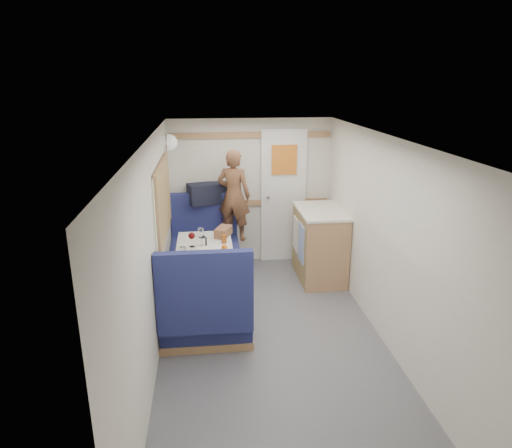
{
  "coord_description": "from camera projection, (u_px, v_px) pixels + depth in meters",
  "views": [
    {
      "loc": [
        -0.6,
        -3.84,
        2.51
      ],
      "look_at": [
        -0.08,
        0.9,
        0.97
      ],
      "focal_mm": 32.0,
      "sensor_mm": 36.0,
      "label": 1
    }
  ],
  "objects": [
    {
      "name": "dinette_table",
      "position": [
        205.0,
        257.0,
        5.17
      ],
      "size": [
        0.62,
        0.92,
        0.72
      ],
      "color": "white",
      "rests_on": "floor"
    },
    {
      "name": "rear_door",
      "position": [
        283.0,
        194.0,
        6.31
      ],
      "size": [
        0.62,
        0.12,
        1.86
      ],
      "color": "white",
      "rests_on": "wall_back"
    },
    {
      "name": "beer_glass",
      "position": [
        224.0,
        239.0,
        5.15
      ],
      "size": [
        0.06,
        0.06,
        0.09
      ],
      "primitive_type": "cylinder",
      "color": "#944615",
      "rests_on": "dinette_table"
    },
    {
      "name": "tray",
      "position": [
        208.0,
        252.0,
        4.88
      ],
      "size": [
        0.25,
        0.33,
        0.02
      ],
      "primitive_type": "cube",
      "rotation": [
        0.0,
        0.0,
        -0.03
      ],
      "color": "white",
      "rests_on": "dinette_table"
    },
    {
      "name": "ledge",
      "position": [
        204.0,
        204.0,
        6.13
      ],
      "size": [
        0.9,
        0.14,
        0.04
      ],
      "primitive_type": "cube",
      "color": "olive",
      "rests_on": "bench_far"
    },
    {
      "name": "salt_grinder",
      "position": [
        203.0,
        243.0,
        5.03
      ],
      "size": [
        0.04,
        0.04,
        0.09
      ],
      "primitive_type": "cylinder",
      "color": "white",
      "rests_on": "dinette_table"
    },
    {
      "name": "tumbler_left",
      "position": [
        183.0,
        252.0,
        4.73
      ],
      "size": [
        0.07,
        0.07,
        0.12
      ],
      "primitive_type": "cylinder",
      "color": "white",
      "rests_on": "dinette_table"
    },
    {
      "name": "floor",
      "position": [
        274.0,
        346.0,
        4.47
      ],
      "size": [
        4.5,
        4.5,
        0.0
      ],
      "primitive_type": "plane",
      "color": "#515156",
      "rests_on": "ground"
    },
    {
      "name": "dome_light",
      "position": [
        169.0,
        142.0,
        5.57
      ],
      "size": [
        0.2,
        0.2,
        0.2
      ],
      "primitive_type": "sphere",
      "color": "white",
      "rests_on": "wall_left"
    },
    {
      "name": "wine_glass",
      "position": [
        192.0,
        236.0,
        5.01
      ],
      "size": [
        0.08,
        0.08,
        0.17
      ],
      "color": "white",
      "rests_on": "dinette_table"
    },
    {
      "name": "galley_counter",
      "position": [
        319.0,
        244.0,
        5.87
      ],
      "size": [
        0.57,
        0.92,
        0.92
      ],
      "color": "olive",
      "rests_on": "floor"
    },
    {
      "name": "wall_left",
      "position": [
        153.0,
        256.0,
        4.04
      ],
      "size": [
        0.02,
        4.5,
        2.0
      ],
      "primitive_type": "cube",
      "color": "silver",
      "rests_on": "floor"
    },
    {
      "name": "wall_right",
      "position": [
        391.0,
        246.0,
        4.27
      ],
      "size": [
        0.02,
        4.5,
        2.0
      ],
      "primitive_type": "cube",
      "color": "silver",
      "rests_on": "floor"
    },
    {
      "name": "duffel_bag",
      "position": [
        209.0,
        193.0,
        6.1
      ],
      "size": [
        0.61,
        0.42,
        0.27
      ],
      "primitive_type": "cube",
      "rotation": [
        0.0,
        0.0,
        0.3
      ],
      "color": "black",
      "rests_on": "ledge"
    },
    {
      "name": "side_window",
      "position": [
        163.0,
        200.0,
        4.92
      ],
      "size": [
        0.04,
        1.3,
        0.72
      ],
      "primitive_type": "cube",
      "color": "#ACBA9D",
      "rests_on": "wall_left"
    },
    {
      "name": "cheese_block",
      "position": [
        207.0,
        252.0,
        4.79
      ],
      "size": [
        0.12,
        0.1,
        0.04
      ],
      "primitive_type": "cube",
      "rotation": [
        0.0,
        0.0,
        0.36
      ],
      "color": "#F5D68D",
      "rests_on": "tray"
    },
    {
      "name": "pepper_grinder",
      "position": [
        204.0,
        240.0,
        5.09
      ],
      "size": [
        0.04,
        0.04,
        0.11
      ],
      "primitive_type": "cylinder",
      "color": "black",
      "rests_on": "dinette_table"
    },
    {
      "name": "orange_fruit",
      "position": [
        224.0,
        248.0,
        4.87
      ],
      "size": [
        0.07,
        0.07,
        0.07
      ],
      "primitive_type": "sphere",
      "color": "#E84E0A",
      "rests_on": "tray"
    },
    {
      "name": "bench_near",
      "position": [
        206.0,
        316.0,
        4.43
      ],
      "size": [
        0.9,
        0.59,
        1.05
      ],
      "color": "navy",
      "rests_on": "floor"
    },
    {
      "name": "tumbler_mid",
      "position": [
        201.0,
        233.0,
        5.33
      ],
      "size": [
        0.07,
        0.07,
        0.11
      ],
      "primitive_type": "cylinder",
      "color": "white",
      "rests_on": "dinette_table"
    },
    {
      "name": "oak_trim_low",
      "position": [
        251.0,
        203.0,
        6.31
      ],
      "size": [
        2.15,
        0.02,
        0.08
      ],
      "primitive_type": "cube",
      "color": "olive",
      "rests_on": "wall_back"
    },
    {
      "name": "ceiling",
      "position": [
        277.0,
        141.0,
        3.85
      ],
      "size": [
        4.5,
        4.5,
        0.0
      ],
      "primitive_type": "plane",
      "rotation": [
        3.14,
        0.0,
        0.0
      ],
      "color": "silver",
      "rests_on": "wall_back"
    },
    {
      "name": "bread_loaf",
      "position": [
        223.0,
        232.0,
        5.37
      ],
      "size": [
        0.23,
        0.29,
        0.11
      ],
      "primitive_type": "cube",
      "rotation": [
        0.0,
        0.0,
        -0.39
      ],
      "color": "olive",
      "rests_on": "dinette_table"
    },
    {
      "name": "wall_back",
      "position": [
        251.0,
        192.0,
        6.29
      ],
      "size": [
        2.2,
        0.02,
        2.0
      ],
      "primitive_type": "cube",
      "color": "silver",
      "rests_on": "floor"
    },
    {
      "name": "bench_far",
      "position": [
        205.0,
        251.0,
        6.07
      ],
      "size": [
        0.9,
        0.59,
        1.05
      ],
      "color": "navy",
      "rests_on": "floor"
    },
    {
      "name": "person",
      "position": [
        234.0,
        196.0,
        5.91
      ],
      "size": [
        0.51,
        0.42,
        1.2
      ],
      "primitive_type": "imported",
      "rotation": [
        0.0,
        0.0,
        2.77
      ],
      "color": "brown",
      "rests_on": "bench_far"
    },
    {
      "name": "tumbler_right",
      "position": [
        204.0,
        242.0,
        5.06
      ],
      "size": [
        0.06,
        0.06,
        0.1
      ],
      "primitive_type": "cylinder",
      "color": "white",
      "rests_on": "dinette_table"
    },
    {
      "name": "oak_trim_high",
      "position": [
        251.0,
        135.0,
        6.03
      ],
      "size": [
        2.15,
        0.02,
        0.08
      ],
      "primitive_type": "cube",
      "color": "olive",
      "rests_on": "wall_back"
    }
  ]
}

